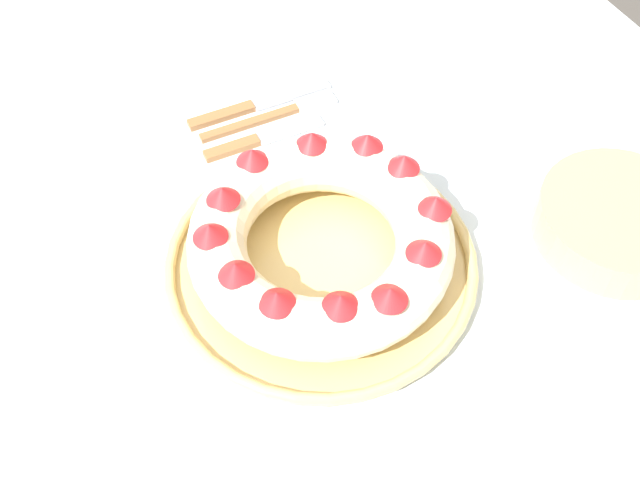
# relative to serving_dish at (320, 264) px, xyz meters

# --- Properties ---
(dining_table) EXTENTS (1.46, 1.17, 0.74)m
(dining_table) POSITION_rel_serving_dish_xyz_m (-0.03, 0.00, -0.09)
(dining_table) COLOR silver
(dining_table) RESTS_ON ground_plane
(serving_dish) EXTENTS (0.33, 0.33, 0.02)m
(serving_dish) POSITION_rel_serving_dish_xyz_m (0.00, 0.00, 0.00)
(serving_dish) COLOR tan
(serving_dish) RESTS_ON dining_table
(bundt_cake) EXTENTS (0.27, 0.27, 0.08)m
(bundt_cake) POSITION_rel_serving_dish_xyz_m (0.00, 0.00, 0.04)
(bundt_cake) COLOR beige
(bundt_cake) RESTS_ON serving_dish
(fork) EXTENTS (0.02, 0.18, 0.01)m
(fork) POSITION_rel_serving_dish_xyz_m (-0.24, 0.06, -0.01)
(fork) COLOR #936038
(fork) RESTS_ON dining_table
(serving_knife) EXTENTS (0.02, 0.19, 0.01)m
(serving_knife) POSITION_rel_serving_dish_xyz_m (-0.27, 0.03, -0.01)
(serving_knife) COLOR #936038
(serving_knife) RESTS_ON dining_table
(cake_knife) EXTENTS (0.02, 0.15, 0.01)m
(cake_knife) POSITION_rel_serving_dish_xyz_m (-0.21, 0.01, -0.01)
(cake_knife) COLOR #936038
(cake_knife) RESTS_ON dining_table
(side_bowl) EXTENTS (0.18, 0.18, 0.05)m
(side_bowl) POSITION_rel_serving_dish_xyz_m (0.09, 0.31, 0.01)
(side_bowl) COLOR tan
(side_bowl) RESTS_ON dining_table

